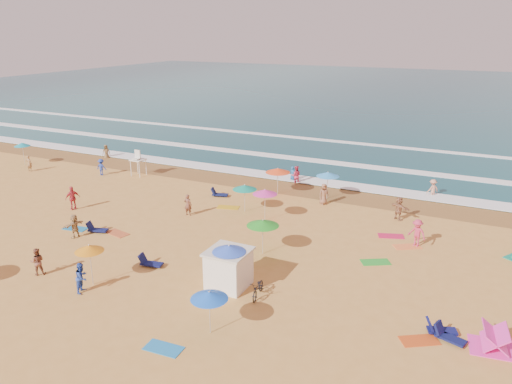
% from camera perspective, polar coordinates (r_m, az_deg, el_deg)
% --- Properties ---
extents(ground, '(220.00, 220.00, 0.00)m').
position_cam_1_polar(ground, '(34.19, -6.85, -4.86)').
color(ground, gold).
rests_on(ground, ground).
extents(ocean, '(220.00, 140.00, 0.18)m').
position_cam_1_polar(ocean, '(112.45, 17.14, 10.66)').
color(ocean, '#0C4756').
rests_on(ocean, ground).
extents(wet_sand, '(220.00, 220.00, 0.00)m').
position_cam_1_polar(wet_sand, '(44.53, 1.79, 0.82)').
color(wet_sand, olive).
rests_on(wet_sand, ground).
extents(surf_foam, '(200.00, 18.70, 0.05)m').
position_cam_1_polar(surf_foam, '(52.37, 5.75, 3.51)').
color(surf_foam, white).
rests_on(surf_foam, ground).
extents(cabana, '(2.00, 2.00, 2.00)m').
position_cam_1_polar(cabana, '(27.14, -3.15, -8.84)').
color(cabana, white).
rests_on(cabana, ground).
extents(cabana_roof, '(2.20, 2.20, 0.12)m').
position_cam_1_polar(cabana_roof, '(26.67, -3.19, -6.81)').
color(cabana_roof, silver).
rests_on(cabana_roof, cabana).
extents(bicycle, '(0.94, 1.89, 0.95)m').
position_cam_1_polar(bicycle, '(26.38, 0.24, -10.95)').
color(bicycle, black).
rests_on(bicycle, ground).
extents(lifeguard_stand, '(1.20, 1.20, 2.10)m').
position_cam_1_polar(lifeguard_stand, '(48.39, -13.30, 3.04)').
color(lifeguard_stand, white).
rests_on(lifeguard_stand, ground).
extents(beach_umbrellas, '(58.41, 25.35, 0.73)m').
position_cam_1_polar(beach_umbrellas, '(31.94, 1.07, -2.32)').
color(beach_umbrellas, blue).
rests_on(beach_umbrellas, ground).
extents(loungers, '(55.90, 20.48, 0.34)m').
position_cam_1_polar(loungers, '(30.18, -6.85, -7.77)').
color(loungers, '#0F1B4D').
rests_on(loungers, ground).
extents(towels, '(30.26, 18.15, 0.03)m').
position_cam_1_polar(towels, '(31.36, -6.10, -7.02)').
color(towels, red).
rests_on(towels, ground).
extents(beachgoers, '(37.82, 25.79, 2.11)m').
position_cam_1_polar(beachgoers, '(38.41, -5.25, -0.89)').
color(beachgoers, '#A4794C').
rests_on(beachgoers, ground).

